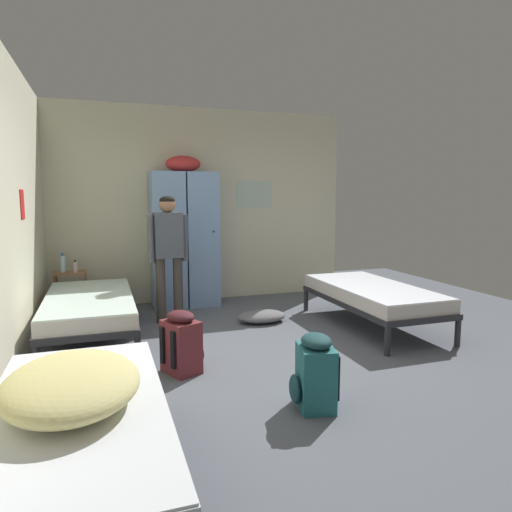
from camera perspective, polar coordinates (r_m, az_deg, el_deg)
ground_plane at (r=4.40m, az=1.15°, el=-12.81°), size 8.54×8.54×0.00m
room_backdrop at (r=5.09m, az=-16.31°, el=5.64°), size 4.35×5.40×2.77m
locker_bank at (r=6.38m, az=-8.97°, el=2.43°), size 0.90×0.55×2.07m
shelf_unit at (r=6.27m, az=-22.23°, el=-3.90°), size 0.38×0.30×0.57m
bed_right at (r=5.52m, az=14.38°, el=-4.70°), size 0.90×1.90×0.49m
bed_left_rear at (r=5.13m, az=-20.18°, el=-5.87°), size 0.90×1.90×0.49m
bed_left_front at (r=2.60m, az=-21.48°, el=-19.28°), size 0.90×1.90×0.49m
bedding_heap at (r=2.54m, az=-22.14°, el=-14.62°), size 0.67×0.88×0.21m
person_traveler at (r=5.54m, az=-10.94°, el=1.13°), size 0.48×0.22×1.53m
water_bottle at (r=6.24m, az=-23.11°, el=-0.87°), size 0.06×0.06×0.24m
lotion_bottle at (r=6.18m, az=-21.74°, el=-1.26°), size 0.05×0.05×0.16m
backpack_maroon at (r=4.07m, az=-9.26°, el=-10.75°), size 0.40×0.39×0.55m
backpack_teal at (r=3.41m, az=7.33°, el=-14.39°), size 0.38×0.36×0.55m
clothes_pile_grey at (r=5.59m, az=0.74°, el=-7.57°), size 0.59×0.41×0.14m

